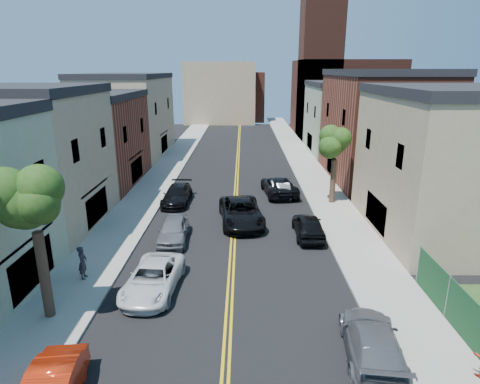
{
  "coord_description": "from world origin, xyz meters",
  "views": [
    {
      "loc": [
        0.62,
        -1.42,
        10.57
      ],
      "look_at": [
        0.42,
        26.66,
        2.0
      ],
      "focal_mm": 30.18,
      "sensor_mm": 36.0,
      "label": 1
    }
  ],
  "objects_px": {
    "grey_car_left": "(173,230)",
    "black_car_right": "(308,226)",
    "white_pickup": "(153,278)",
    "black_suv_lane": "(241,212)",
    "black_car_left": "(177,195)",
    "pedestrian_left": "(83,262)",
    "silver_car_right": "(279,188)",
    "grey_car_right": "(372,343)",
    "dark_car_right_far": "(279,186)"
  },
  "relations": [
    {
      "from": "grey_car_left",
      "to": "black_car_right",
      "type": "height_order",
      "value": "black_car_right"
    },
    {
      "from": "black_car_left",
      "to": "silver_car_right",
      "type": "distance_m",
      "value": 8.83
    },
    {
      "from": "pedestrian_left",
      "to": "black_car_left",
      "type": "bearing_deg",
      "value": -16.39
    },
    {
      "from": "white_pickup",
      "to": "black_car_right",
      "type": "height_order",
      "value": "black_car_right"
    },
    {
      "from": "white_pickup",
      "to": "silver_car_right",
      "type": "distance_m",
      "value": 17.62
    },
    {
      "from": "silver_car_right",
      "to": "pedestrian_left",
      "type": "height_order",
      "value": "pedestrian_left"
    },
    {
      "from": "black_car_left",
      "to": "pedestrian_left",
      "type": "relative_size",
      "value": 2.83
    },
    {
      "from": "grey_car_left",
      "to": "grey_car_right",
      "type": "relative_size",
      "value": 0.88
    },
    {
      "from": "white_pickup",
      "to": "dark_car_right_far",
      "type": "height_order",
      "value": "dark_car_right_far"
    },
    {
      "from": "silver_car_right",
      "to": "dark_car_right_far",
      "type": "relative_size",
      "value": 0.77
    },
    {
      "from": "white_pickup",
      "to": "black_car_left",
      "type": "relative_size",
      "value": 1.01
    },
    {
      "from": "dark_car_right_far",
      "to": "grey_car_left",
      "type": "bearing_deg",
      "value": 46.01
    },
    {
      "from": "grey_car_right",
      "to": "black_car_right",
      "type": "bearing_deg",
      "value": -80.34
    },
    {
      "from": "white_pickup",
      "to": "grey_car_left",
      "type": "distance_m",
      "value": 6.13
    },
    {
      "from": "black_car_right",
      "to": "dark_car_right_far",
      "type": "height_order",
      "value": "dark_car_right_far"
    },
    {
      "from": "white_pickup",
      "to": "black_suv_lane",
      "type": "xyz_separation_m",
      "value": [
        4.3,
        9.25,
        0.15
      ]
    },
    {
      "from": "grey_car_right",
      "to": "pedestrian_left",
      "type": "height_order",
      "value": "pedestrian_left"
    },
    {
      "from": "black_car_left",
      "to": "silver_car_right",
      "type": "bearing_deg",
      "value": 15.57
    },
    {
      "from": "grey_car_left",
      "to": "grey_car_right",
      "type": "xyz_separation_m",
      "value": [
        9.3,
        -10.97,
        -0.02
      ]
    },
    {
      "from": "black_car_left",
      "to": "grey_car_right",
      "type": "distance_m",
      "value": 21.23
    },
    {
      "from": "pedestrian_left",
      "to": "black_suv_lane",
      "type": "bearing_deg",
      "value": -48.37
    },
    {
      "from": "dark_car_right_far",
      "to": "black_suv_lane",
      "type": "bearing_deg",
      "value": 57.65
    },
    {
      "from": "silver_car_right",
      "to": "black_car_right",
      "type": "bearing_deg",
      "value": 94.97
    },
    {
      "from": "black_car_right",
      "to": "black_suv_lane",
      "type": "xyz_separation_m",
      "value": [
        -4.42,
        2.35,
        0.09
      ]
    },
    {
      "from": "grey_car_left",
      "to": "black_suv_lane",
      "type": "xyz_separation_m",
      "value": [
        4.3,
        3.13,
        0.1
      ]
    },
    {
      "from": "black_car_left",
      "to": "dark_car_right_far",
      "type": "height_order",
      "value": "dark_car_right_far"
    },
    {
      "from": "white_pickup",
      "to": "pedestrian_left",
      "type": "bearing_deg",
      "value": 169.24
    },
    {
      "from": "dark_car_right_far",
      "to": "black_suv_lane",
      "type": "distance_m",
      "value": 7.73
    },
    {
      "from": "white_pickup",
      "to": "black_car_right",
      "type": "distance_m",
      "value": 11.13
    },
    {
      "from": "white_pickup",
      "to": "grey_car_right",
      "type": "relative_size",
      "value": 1.0
    },
    {
      "from": "grey_car_left",
      "to": "black_car_left",
      "type": "height_order",
      "value": "grey_car_left"
    },
    {
      "from": "black_car_right",
      "to": "silver_car_right",
      "type": "xyz_separation_m",
      "value": [
        -1.12,
        8.99,
        -0.05
      ]
    },
    {
      "from": "black_car_left",
      "to": "silver_car_right",
      "type": "height_order",
      "value": "black_car_left"
    },
    {
      "from": "black_car_right",
      "to": "black_suv_lane",
      "type": "bearing_deg",
      "value": -27.82
    },
    {
      "from": "silver_car_right",
      "to": "grey_car_right",
      "type": "bearing_deg",
      "value": 92.52
    },
    {
      "from": "black_car_left",
      "to": "white_pickup",
      "type": "bearing_deg",
      "value": -84.52
    },
    {
      "from": "black_car_right",
      "to": "black_suv_lane",
      "type": "relative_size",
      "value": 0.73
    },
    {
      "from": "white_pickup",
      "to": "dark_car_right_far",
      "type": "bearing_deg",
      "value": 69.28
    },
    {
      "from": "grey_car_left",
      "to": "black_car_left",
      "type": "distance_m",
      "value": 7.68
    },
    {
      "from": "black_car_left",
      "to": "dark_car_right_far",
      "type": "distance_m",
      "value": 8.92
    },
    {
      "from": "white_pickup",
      "to": "grey_car_left",
      "type": "bearing_deg",
      "value": 94.35
    },
    {
      "from": "black_car_right",
      "to": "black_suv_lane",
      "type": "distance_m",
      "value": 5.01
    },
    {
      "from": "dark_car_right_far",
      "to": "pedestrian_left",
      "type": "relative_size",
      "value": 3.16
    },
    {
      "from": "grey_car_right",
      "to": "dark_car_right_far",
      "type": "bearing_deg",
      "value": -78.53
    },
    {
      "from": "black_car_left",
      "to": "black_suv_lane",
      "type": "bearing_deg",
      "value": -38.97
    },
    {
      "from": "black_car_left",
      "to": "silver_car_right",
      "type": "xyz_separation_m",
      "value": [
        8.57,
        2.15,
        -0.01
      ]
    },
    {
      "from": "white_pickup",
      "to": "black_suv_lane",
      "type": "bearing_deg",
      "value": 69.43
    },
    {
      "from": "black_car_left",
      "to": "black_suv_lane",
      "type": "height_order",
      "value": "black_suv_lane"
    },
    {
      "from": "pedestrian_left",
      "to": "black_car_right",
      "type": "bearing_deg",
      "value": -68.6
    },
    {
      "from": "black_car_left",
      "to": "dark_car_right_far",
      "type": "xyz_separation_m",
      "value": [
        8.57,
        2.51,
        0.05
      ]
    }
  ]
}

